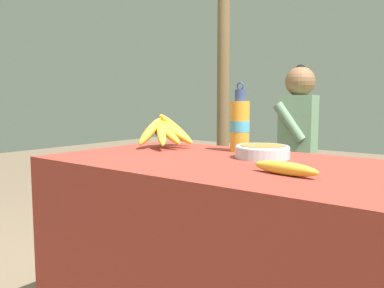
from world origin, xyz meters
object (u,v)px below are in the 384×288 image
(water_bottle, at_px, (240,125))
(seated_vendor, at_px, (291,139))
(banana_bunch_ripe, at_px, (167,131))
(wooden_bench, at_px, (327,186))
(loose_banana_front, at_px, (285,168))
(support_post_near, at_px, (223,74))
(serving_bowl, at_px, (262,151))

(water_bottle, xyz_separation_m, seated_vendor, (-0.25, 1.06, -0.15))
(banana_bunch_ripe, bearing_deg, wooden_bench, 76.20)
(loose_banana_front, xyz_separation_m, seated_vendor, (-0.63, 1.42, -0.06))
(banana_bunch_ripe, xyz_separation_m, wooden_bench, (0.29, 1.19, -0.40))
(wooden_bench, relative_size, support_post_near, 0.60)
(serving_bowl, height_order, support_post_near, support_post_near)
(wooden_bench, relative_size, seated_vendor, 1.18)
(water_bottle, height_order, support_post_near, support_post_near)
(support_post_near, bearing_deg, loose_banana_front, -51.98)
(loose_banana_front, height_order, wooden_bench, loose_banana_front)
(loose_banana_front, height_order, seated_vendor, seated_vendor)
(serving_bowl, xyz_separation_m, seated_vendor, (-0.42, 1.17, -0.07))
(loose_banana_front, xyz_separation_m, wooden_bench, (-0.39, 1.46, -0.35))
(banana_bunch_ripe, distance_m, support_post_near, 1.73)
(banana_bunch_ripe, bearing_deg, support_post_near, 115.47)
(wooden_bench, bearing_deg, serving_bowl, -81.27)
(wooden_bench, bearing_deg, banana_bunch_ripe, -103.80)
(water_bottle, relative_size, loose_banana_front, 1.33)
(banana_bunch_ripe, distance_m, loose_banana_front, 0.74)
(serving_bowl, distance_m, wooden_bench, 1.28)
(wooden_bench, bearing_deg, loose_banana_front, -74.94)
(serving_bowl, bearing_deg, support_post_near, 127.82)
(water_bottle, relative_size, wooden_bench, 0.21)
(water_bottle, bearing_deg, support_post_near, 125.88)
(banana_bunch_ripe, distance_m, water_bottle, 0.33)
(serving_bowl, height_order, wooden_bench, serving_bowl)
(banana_bunch_ripe, height_order, seated_vendor, seated_vendor)
(banana_bunch_ripe, height_order, water_bottle, water_bottle)
(water_bottle, height_order, loose_banana_front, water_bottle)
(seated_vendor, bearing_deg, wooden_bench, 176.96)
(support_post_near, bearing_deg, seated_vendor, -26.12)
(wooden_bench, xyz_separation_m, support_post_near, (-1.02, 0.34, 0.75))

